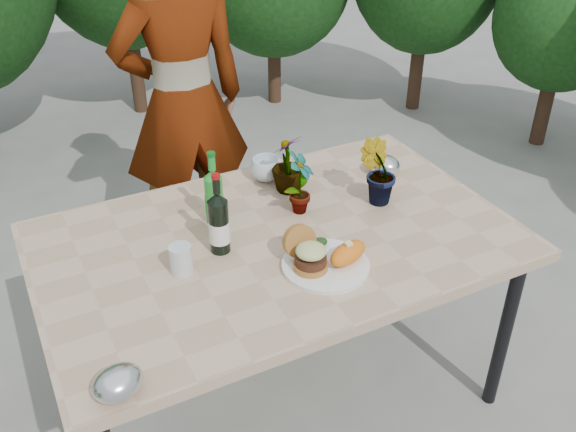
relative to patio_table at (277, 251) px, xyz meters
name	(u,v)px	position (x,y,z in m)	size (l,w,h in m)	color
ground	(279,390)	(0.00, 0.00, -0.69)	(80.00, 80.00, 0.00)	slate
patio_table	(277,251)	(0.00, 0.00, 0.00)	(1.60, 1.00, 0.75)	tan
shrub_hedge	(159,1)	(0.14, 1.63, 0.46)	(6.87, 5.13, 2.36)	#382316
dinner_plate	(326,265)	(0.06, -0.22, 0.06)	(0.28, 0.28, 0.01)	white
burger_stack	(308,253)	(0.01, -0.20, 0.12)	(0.11, 0.16, 0.11)	#B7722D
sweet_potato	(348,253)	(0.13, -0.24, 0.10)	(0.15, 0.08, 0.06)	orange
grilled_veg	(316,244)	(0.08, -0.13, 0.09)	(0.08, 0.05, 0.03)	olive
wine_bottle	(219,224)	(-0.20, 0.02, 0.16)	(0.07, 0.07, 0.28)	black
sparkling_water	(214,197)	(-0.15, 0.18, 0.16)	(0.07, 0.07, 0.27)	#1B952A
plastic_cup	(181,259)	(-0.35, -0.04, 0.10)	(0.07, 0.07, 0.10)	silver
seedling_left	(300,183)	(0.14, 0.10, 0.18)	(0.13, 0.09, 0.24)	#255C1F
seedling_mid	(378,173)	(0.42, 0.04, 0.18)	(0.13, 0.11, 0.24)	#245F20
seedling_right	(288,164)	(0.18, 0.27, 0.17)	(0.13, 0.13, 0.22)	#285E20
blue_bowl	(266,169)	(0.14, 0.38, 0.10)	(0.12, 0.12, 0.09)	silver
foil_packet_left	(118,383)	(-0.65, -0.44, 0.10)	(0.13, 0.11, 0.08)	silver
foil_packet_right	(384,165)	(0.57, 0.21, 0.10)	(0.13, 0.11, 0.08)	silver
person	(183,103)	(0.03, 1.03, 0.15)	(0.62, 0.41, 1.69)	#A46652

